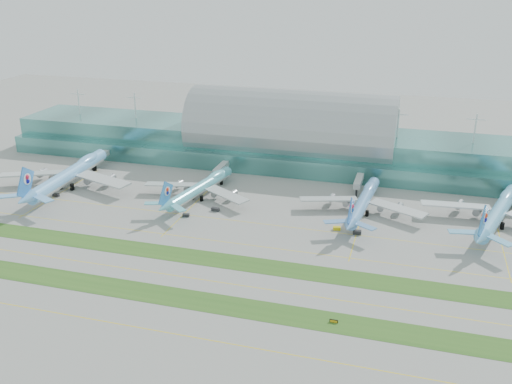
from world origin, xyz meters
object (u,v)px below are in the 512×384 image
(airliner_b, at_px, (201,187))
(airliner_d, at_px, (499,211))
(taxiway_sign_east, at_px, (334,321))
(terminal, at_px, (291,140))
(airliner_a, at_px, (70,173))
(airliner_c, at_px, (364,201))

(airliner_b, height_order, airliner_d, airliner_d)
(airliner_b, relative_size, taxiway_sign_east, 24.13)
(terminal, height_order, airliner_d, terminal)
(airliner_d, bearing_deg, terminal, 168.54)
(airliner_a, height_order, taxiway_sign_east, airliner_a)
(airliner_a, relative_size, taxiway_sign_east, 30.53)
(terminal, height_order, airliner_a, terminal)
(airliner_c, height_order, taxiway_sign_east, airliner_c)
(airliner_b, distance_m, taxiway_sign_east, 121.56)
(terminal, height_order, airliner_c, terminal)
(terminal, distance_m, taxiway_sign_east, 165.27)
(airliner_a, height_order, airliner_b, airliner_a)
(airliner_b, xyz_separation_m, airliner_d, (139.77, 6.68, 0.84))
(airliner_d, distance_m, taxiway_sign_east, 113.68)
(airliner_b, height_order, taxiway_sign_east, airliner_b)
(terminal, relative_size, airliner_b, 5.08)
(airliner_c, xyz_separation_m, taxiway_sign_east, (0.78, -94.18, -5.23))
(airliner_c, height_order, airliner_d, airliner_d)
(airliner_c, bearing_deg, airliner_d, 7.72)
(terminal, relative_size, airliner_c, 4.97)
(airliner_a, relative_size, airliner_b, 1.27)
(terminal, xyz_separation_m, taxiway_sign_east, (50.13, -156.89, -13.65))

